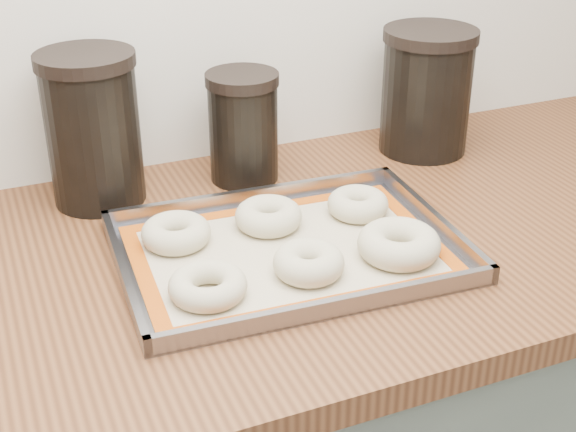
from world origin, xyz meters
name	(u,v)px	position (x,y,z in m)	size (l,w,h in m)	color
countertop	(357,236)	(0.00, 1.68, 0.88)	(3.06, 0.68, 0.04)	brown
baking_tray	(288,250)	(-0.13, 1.63, 0.91)	(0.48, 0.35, 0.03)	gray
baking_mat	(288,251)	(-0.13, 1.63, 0.90)	(0.43, 0.31, 0.00)	#C6B793
bagel_front_left	(208,286)	(-0.26, 1.57, 0.92)	(0.10, 0.10, 0.03)	#C0B695
bagel_front_mid	(309,263)	(-0.13, 1.57, 0.92)	(0.09, 0.09, 0.04)	#C0B695
bagel_front_right	(399,244)	(0.01, 1.56, 0.92)	(0.11, 0.11, 0.04)	#C0B695
bagel_back_left	(176,233)	(-0.26, 1.71, 0.92)	(0.10, 0.10, 0.04)	#C0B695
bagel_back_mid	(268,216)	(-0.13, 1.71, 0.92)	(0.10, 0.10, 0.04)	#C0B695
bagel_back_right	(358,204)	(0.01, 1.70, 0.92)	(0.09, 0.09, 0.03)	#C0B695
canister_left	(93,129)	(-0.33, 1.91, 1.02)	(0.15, 0.15, 0.23)	black
canister_mid	(243,127)	(-0.10, 1.89, 0.99)	(0.12, 0.12, 0.18)	black
canister_right	(426,91)	(0.24, 1.88, 1.01)	(0.16, 0.16, 0.22)	black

